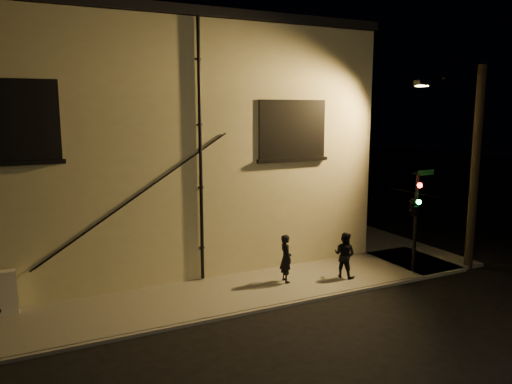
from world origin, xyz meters
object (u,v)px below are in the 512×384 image
pedestrian_a (286,258)px  traffic_signal (414,205)px  streetlamp_pole (472,163)px  pedestrian_b (345,255)px

pedestrian_a → traffic_signal: 4.73m
traffic_signal → streetlamp_pole: streetlamp_pole is taller
pedestrian_a → streetlamp_pole: (6.69, -1.34, 2.90)m
pedestrian_a → pedestrian_b: pedestrian_a is taller
pedestrian_b → traffic_signal: bearing=-134.4°
pedestrian_a → traffic_signal: size_ratio=0.45×
pedestrian_b → streetlamp_pole: streetlamp_pole is taller
pedestrian_a → streetlamp_pole: bearing=-94.4°
traffic_signal → pedestrian_b: bearing=163.3°
streetlamp_pole → traffic_signal: bearing=175.4°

